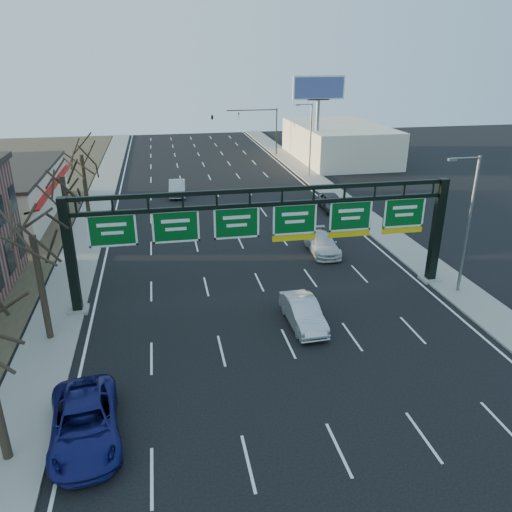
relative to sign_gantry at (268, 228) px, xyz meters
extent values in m
plane|color=black|center=(-0.16, -8.00, -4.63)|extent=(160.00, 160.00, 0.00)
cube|color=gray|center=(-12.96, 12.00, -4.57)|extent=(3.00, 120.00, 0.12)
cube|color=gray|center=(12.64, 12.00, -4.57)|extent=(3.00, 120.00, 0.12)
cube|color=white|center=(-0.16, 12.00, -4.62)|extent=(21.60, 120.00, 0.01)
cube|color=black|center=(-11.86, 0.00, -1.03)|extent=(0.55, 0.55, 7.20)
cube|color=gray|center=(-11.86, 0.00, -4.53)|extent=(1.20, 1.20, 0.20)
cube|color=black|center=(11.54, 0.00, -1.03)|extent=(0.55, 0.55, 7.20)
cube|color=gray|center=(11.54, 0.00, -4.53)|extent=(1.20, 1.20, 0.20)
cube|color=black|center=(-0.16, 0.00, 2.42)|extent=(23.40, 0.25, 0.25)
cube|color=black|center=(-0.16, 0.00, 1.52)|extent=(23.40, 0.25, 0.25)
cube|color=#054D17|center=(-9.33, 0.00, 0.47)|extent=(2.80, 0.10, 2.00)
cube|color=#054D17|center=(-5.66, 0.00, 0.47)|extent=(2.80, 0.10, 2.00)
cube|color=#054D17|center=(-1.99, 0.00, 0.47)|extent=(2.80, 0.10, 2.00)
cube|color=#054D17|center=(1.67, 0.00, 0.47)|extent=(2.80, 0.10, 2.00)
cube|color=yellow|center=(1.67, 0.00, -0.75)|extent=(2.80, 0.10, 0.40)
cube|color=#054D17|center=(5.34, 0.00, 0.47)|extent=(2.80, 0.10, 2.00)
cube|color=yellow|center=(5.34, 0.00, -0.75)|extent=(2.80, 0.10, 0.40)
cube|color=#054D17|center=(9.01, 0.00, 0.47)|extent=(2.80, 0.10, 2.00)
cube|color=yellow|center=(9.01, 0.00, -0.75)|extent=(2.80, 0.10, 0.40)
cube|color=#AD1411|center=(-16.56, 21.00, -1.63)|extent=(1.20, 18.00, 0.40)
cube|color=beige|center=(19.84, 42.00, -2.13)|extent=(12.00, 20.00, 5.00)
cylinder|color=#2D2419|center=(-12.96, -3.00, -1.47)|extent=(0.36, 0.36, 6.08)
cylinder|color=#2D2419|center=(-12.96, 7.00, -1.09)|extent=(0.36, 0.36, 6.84)
cylinder|color=#2D2419|center=(-12.96, 17.00, -1.28)|extent=(0.36, 0.36, 6.46)
cylinder|color=slate|center=(12.44, -2.00, -0.01)|extent=(0.20, 0.20, 9.00)
cylinder|color=slate|center=(11.54, -2.00, 4.39)|extent=(1.80, 0.12, 0.12)
cube|color=slate|center=(10.64, -2.00, 4.34)|extent=(0.50, 0.22, 0.15)
cylinder|color=slate|center=(12.44, 32.00, -0.01)|extent=(0.20, 0.20, 9.00)
cylinder|color=slate|center=(11.54, 32.00, 4.39)|extent=(1.80, 0.12, 0.12)
cube|color=slate|center=(10.64, 32.00, 4.34)|extent=(0.50, 0.22, 0.15)
cylinder|color=slate|center=(14.84, 37.00, -0.13)|extent=(0.50, 0.50, 9.00)
cube|color=slate|center=(14.84, 37.00, 4.37)|extent=(3.00, 0.30, 0.20)
cube|color=white|center=(14.84, 37.00, 5.87)|extent=(7.00, 0.30, 3.00)
cube|color=#485290|center=(14.84, 36.80, 5.87)|extent=(6.60, 0.05, 2.60)
cylinder|color=black|center=(11.64, 47.00, -1.13)|extent=(0.18, 0.18, 7.00)
cylinder|color=black|center=(7.84, 47.00, 2.17)|extent=(7.60, 0.14, 0.14)
imported|color=black|center=(5.84, 47.00, 1.37)|extent=(0.20, 0.20, 1.00)
imported|color=black|center=(1.84, 47.00, 1.37)|extent=(0.54, 0.54, 1.62)
imported|color=navy|center=(-10.09, -11.44, -3.82)|extent=(3.34, 6.08, 1.61)
imported|color=#B7B8BC|center=(1.17, -4.20, -3.85)|extent=(1.80, 4.78, 1.56)
imported|color=silver|center=(5.82, 6.50, -3.90)|extent=(2.21, 5.11, 1.46)
imported|color=#3F4044|center=(10.34, 17.31, -3.80)|extent=(2.19, 4.97, 1.67)
imported|color=#A7A8AC|center=(-4.57, 26.00, -3.80)|extent=(2.02, 5.10, 1.65)
camera|label=1|loc=(-6.38, -28.58, 10.04)|focal=35.00mm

